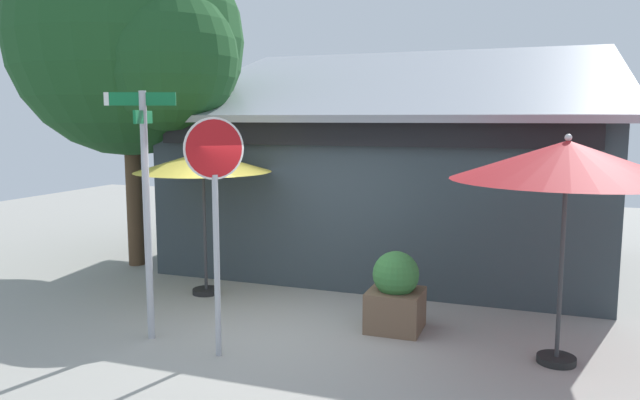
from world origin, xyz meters
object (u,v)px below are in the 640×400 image
(patio_umbrella_crimson_center, at_px, (567,162))
(shade_tree, at_px, (134,43))
(stop_sign, at_px, (215,194))
(patio_umbrella_mustard_left, at_px, (203,163))
(sidewalk_planter, at_px, (396,293))
(street_sign_post, at_px, (146,192))

(patio_umbrella_crimson_center, xyz_separation_m, shade_tree, (-7.35, 2.26, 1.83))
(stop_sign, height_order, patio_umbrella_crimson_center, stop_sign)
(stop_sign, distance_m, patio_umbrella_crimson_center, 3.97)
(patio_umbrella_crimson_center, bearing_deg, patio_umbrella_mustard_left, 168.48)
(patio_umbrella_mustard_left, distance_m, sidewalk_planter, 3.67)
(street_sign_post, bearing_deg, patio_umbrella_crimson_center, 10.61)
(patio_umbrella_crimson_center, distance_m, shade_tree, 7.91)
(patio_umbrella_crimson_center, distance_m, sidewalk_planter, 2.76)
(stop_sign, xyz_separation_m, shade_tree, (-3.57, 3.39, 2.23))
(street_sign_post, xyz_separation_m, patio_umbrella_crimson_center, (4.89, 0.92, 0.43))
(street_sign_post, distance_m, patio_umbrella_crimson_center, 5.00)
(shade_tree, bearing_deg, patio_umbrella_crimson_center, -17.09)
(stop_sign, height_order, sidewalk_planter, stop_sign)
(patio_umbrella_mustard_left, xyz_separation_m, sidewalk_planter, (3.25, -0.60, -1.61))
(patio_umbrella_mustard_left, relative_size, sidewalk_planter, 2.22)
(stop_sign, relative_size, sidewalk_planter, 2.65)
(patio_umbrella_mustard_left, distance_m, shade_tree, 3.17)
(patio_umbrella_crimson_center, bearing_deg, sidewalk_planter, 166.89)
(street_sign_post, xyz_separation_m, patio_umbrella_mustard_left, (-0.36, 1.99, 0.21))
(stop_sign, height_order, patio_umbrella_mustard_left, stop_sign)
(patio_umbrella_crimson_center, bearing_deg, stop_sign, -163.37)
(patio_umbrella_mustard_left, bearing_deg, street_sign_post, -79.69)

